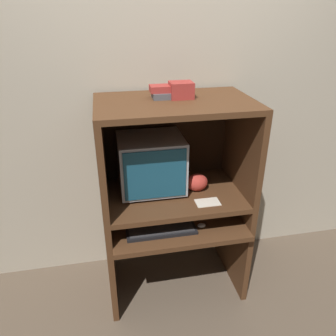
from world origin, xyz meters
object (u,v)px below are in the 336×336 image
(mouse, at_px, (201,225))
(storage_box, at_px, (181,90))
(snack_bag, at_px, (197,182))
(crt_monitor, at_px, (151,163))
(book_stack, at_px, (162,92))
(keyboard, at_px, (162,231))

(mouse, height_order, storage_box, storage_box)
(snack_bag, relative_size, storage_box, 1.06)
(crt_monitor, distance_m, storage_box, 0.54)
(mouse, xyz_separation_m, storage_box, (-0.10, 0.25, 0.87))
(snack_bag, distance_m, book_stack, 0.67)
(mouse, relative_size, snack_bag, 0.38)
(keyboard, distance_m, storage_box, 0.92)
(snack_bag, relative_size, book_stack, 0.97)
(crt_monitor, height_order, book_stack, book_stack)
(keyboard, height_order, mouse, same)
(crt_monitor, distance_m, book_stack, 0.50)
(mouse, distance_m, snack_bag, 0.30)
(keyboard, distance_m, book_stack, 0.91)
(keyboard, relative_size, storage_box, 3.24)
(snack_bag, xyz_separation_m, storage_box, (-0.11, 0.05, 0.64))
(keyboard, bearing_deg, snack_bag, 34.67)
(crt_monitor, relative_size, snack_bag, 2.88)
(crt_monitor, distance_m, keyboard, 0.46)
(storage_box, bearing_deg, crt_monitor, 173.87)
(mouse, height_order, book_stack, book_stack)
(keyboard, bearing_deg, crt_monitor, 94.07)
(mouse, xyz_separation_m, book_stack, (-0.21, 0.27, 0.86))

